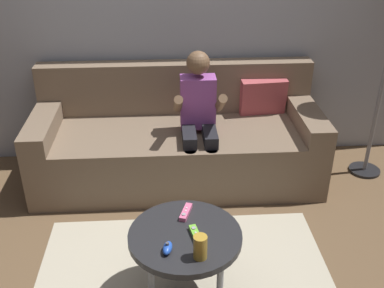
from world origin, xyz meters
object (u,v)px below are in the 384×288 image
at_px(game_remote_lime_near_edge, 196,235).
at_px(nunchuk_blue, 167,248).
at_px(game_remote_pink_far_corner, 186,212).
at_px(soda_can, 200,247).
at_px(couch, 179,142).
at_px(coffee_table, 185,240).
at_px(person_seated_on_couch, 199,117).

relative_size(game_remote_lime_near_edge, nunchuk_blue, 1.49).
relative_size(game_remote_pink_far_corner, soda_can, 1.18).
relative_size(couch, soda_can, 17.14).
height_order(coffee_table, game_remote_pink_far_corner, game_remote_pink_far_corner).
relative_size(coffee_table, game_remote_lime_near_edge, 3.98).
bearing_deg(person_seated_on_couch, coffee_table, -98.00).
relative_size(person_seated_on_couch, soda_can, 8.36).
height_order(person_seated_on_couch, soda_can, person_seated_on_couch).
bearing_deg(coffee_table, couch, 89.38).
bearing_deg(game_remote_lime_near_edge, game_remote_pink_far_corner, 102.02).
xyz_separation_m(game_remote_lime_near_edge, nunchuk_blue, (-0.14, -0.10, 0.01)).
relative_size(couch, nunchuk_blue, 21.54).
height_order(coffee_table, soda_can, soda_can).
bearing_deg(person_seated_on_couch, soda_can, -94.08).
height_order(nunchuk_blue, game_remote_pink_far_corner, nunchuk_blue).
height_order(nunchuk_blue, soda_can, soda_can).
relative_size(couch, game_remote_lime_near_edge, 14.48).
distance_m(couch, game_remote_lime_near_edge, 1.30).
bearing_deg(game_remote_pink_far_corner, soda_can, -81.56).
xyz_separation_m(coffee_table, game_remote_lime_near_edge, (0.05, -0.03, 0.06)).
xyz_separation_m(couch, person_seated_on_couch, (0.14, -0.18, 0.29)).
height_order(couch, person_seated_on_couch, person_seated_on_couch).
bearing_deg(soda_can, couch, 91.92).
height_order(game_remote_pink_far_corner, soda_can, soda_can).
bearing_deg(game_remote_pink_far_corner, nunchuk_blue, -109.67).
height_order(person_seated_on_couch, game_remote_pink_far_corner, person_seated_on_couch).
distance_m(coffee_table, soda_can, 0.22).
xyz_separation_m(game_remote_lime_near_edge, game_remote_pink_far_corner, (-0.04, 0.19, 0.00)).
bearing_deg(coffee_table, person_seated_on_couch, 82.00).
xyz_separation_m(person_seated_on_couch, nunchuk_blue, (-0.24, -1.21, -0.12)).
relative_size(coffee_table, game_remote_pink_far_corner, 3.99).
distance_m(person_seated_on_couch, coffee_table, 1.11).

